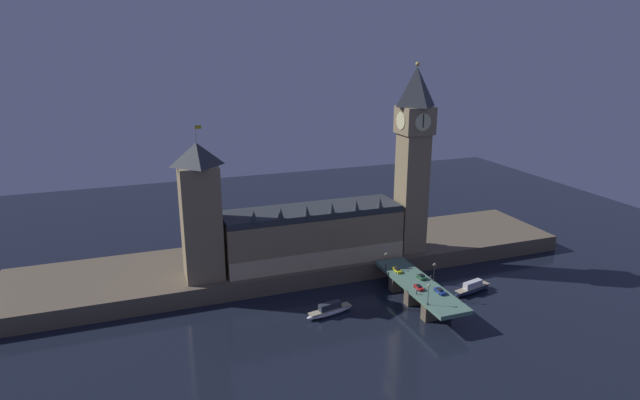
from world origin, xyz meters
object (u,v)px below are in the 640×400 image
pedestrian_near_rail (417,292)px  street_lamp_near (428,292)px  clock_tower (413,155)px  car_southbound_trail (422,277)px  pedestrian_far_rail (386,266)px  car_southbound_lead (440,291)px  boat_upstream (330,310)px  car_northbound_lead (397,270)px  street_lamp_mid (434,270)px  pedestrian_mid_walk (431,278)px  boat_downstream (472,288)px  street_lamp_far (386,259)px  victoria_tower (200,212)px  car_northbound_trail (419,287)px

pedestrian_near_rail → street_lamp_near: (-0.40, -7.66, 3.47)m
clock_tower → car_southbound_trail: (-10.63, -28.44, -37.53)m
pedestrian_far_rail → street_lamp_near: (-0.40, -30.19, 3.49)m
car_southbound_lead → street_lamp_near: bearing=-143.9°
boat_upstream → car_southbound_trail: bearing=1.0°
car_northbound_lead → street_lamp_mid: street_lamp_mid is taller
pedestrian_mid_walk → boat_downstream: pedestrian_mid_walk is taller
car_northbound_lead → car_southbound_lead: size_ratio=1.01×
clock_tower → boat_upstream: (-45.36, -29.07, -44.03)m
car_southbound_trail → street_lamp_far: bearing=125.1°
clock_tower → victoria_tower: bearing=178.9°
victoria_tower → car_southbound_trail: (71.31, -29.96, -22.87)m
clock_tower → pedestrian_far_rail: (-18.39, -16.06, -37.32)m
car_northbound_lead → street_lamp_near: 26.75m
car_northbound_trail → boat_upstream: (-29.56, 6.37, -6.46)m
boat_upstream → boat_downstream: size_ratio=1.01×
car_northbound_trail → boat_upstream: bearing=167.8°
pedestrian_near_rail → street_lamp_near: street_lamp_near is taller
street_lamp_mid → pedestrian_far_rail: bearing=124.8°
car_southbound_lead → boat_downstream: bearing=24.6°
car_northbound_trail → street_lamp_mid: size_ratio=0.61×
clock_tower → car_northbound_trail: 54.01m
pedestrian_mid_walk → boat_downstream: bearing=-3.2°
street_lamp_mid → street_lamp_far: bearing=127.2°
boat_upstream → street_lamp_near: bearing=-32.9°
car_southbound_lead → pedestrian_mid_walk: (2.59, 10.04, 0.17)m
street_lamp_near → pedestrian_mid_walk: bearing=56.1°
street_lamp_far → street_lamp_near: bearing=-90.0°
victoria_tower → boat_upstream: 56.00m
pedestrian_mid_walk → pedestrian_far_rail: (-10.36, 14.20, 0.08)m
car_northbound_lead → pedestrian_far_rail: pedestrian_far_rail is taller
clock_tower → boat_upstream: 69.58m
street_lamp_mid → pedestrian_mid_walk: bearing=107.5°
pedestrian_far_rail → boat_downstream: size_ratio=0.10×
pedestrian_near_rail → pedestrian_far_rail: 22.53m
pedestrian_near_rail → pedestrian_mid_walk: bearing=38.8°
pedestrian_near_rail → street_lamp_mid: bearing=33.3°
clock_tower → car_southbound_lead: bearing=-104.8°
car_northbound_lead → pedestrian_mid_walk: pedestrian_mid_walk is taller
victoria_tower → car_northbound_lead: victoria_tower is taller
pedestrian_mid_walk → boat_upstream: (-37.33, 1.20, -6.63)m
pedestrian_near_rail → victoria_tower: bearing=147.7°
car_southbound_trail → boat_upstream: (-34.74, -0.63, -6.50)m
street_lamp_near → street_lamp_mid: street_lamp_near is taller
street_lamp_near → street_lamp_far: size_ratio=1.08×
clock_tower → pedestrian_near_rail: clock_tower is taller
victoria_tower → boat_downstream: size_ratio=3.07×
boat_upstream → car_southbound_lead: bearing=-17.9°
victoria_tower → boat_upstream: (36.58, -30.59, -29.38)m
clock_tower → boat_upstream: size_ratio=4.12×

